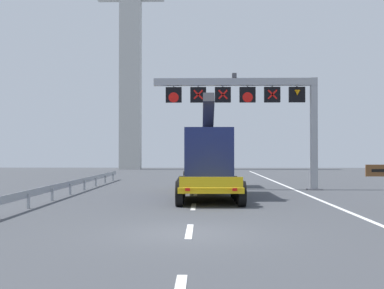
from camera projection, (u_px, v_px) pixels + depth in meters
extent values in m
plane|color=#424449|center=(186.00, 233.00, 13.80)|extent=(112.00, 112.00, 0.00)
cube|color=silver|center=(189.00, 231.00, 14.10)|extent=(0.20, 2.60, 0.01)
cube|color=silver|center=(193.00, 207.00, 20.41)|extent=(0.20, 2.60, 0.01)
cube|color=silver|center=(196.00, 194.00, 26.72)|extent=(0.20, 2.60, 0.01)
cube|color=silver|center=(197.00, 186.00, 33.02)|extent=(0.20, 2.60, 0.01)
cube|color=silver|center=(198.00, 180.00, 39.33)|extent=(0.20, 2.60, 0.01)
cube|color=silver|center=(198.00, 176.00, 45.63)|extent=(0.20, 2.60, 0.01)
cube|color=silver|center=(199.00, 173.00, 51.94)|extent=(0.20, 2.60, 0.01)
cube|color=silver|center=(199.00, 171.00, 58.24)|extent=(0.20, 2.60, 0.01)
cube|color=silver|center=(200.00, 169.00, 64.55)|extent=(0.20, 2.60, 0.01)
cube|color=silver|center=(200.00, 167.00, 70.85)|extent=(0.20, 2.60, 0.01)
cube|color=silver|center=(200.00, 166.00, 77.16)|extent=(0.20, 2.60, 0.01)
cube|color=silver|center=(308.00, 195.00, 25.66)|extent=(0.20, 63.00, 0.01)
cube|color=#9EA0A5|center=(314.00, 134.00, 29.54)|extent=(0.40, 0.40, 6.98)
cube|color=slate|center=(314.00, 189.00, 29.48)|extent=(0.90, 0.90, 0.08)
cube|color=#9EA0A5|center=(235.00, 82.00, 29.69)|extent=(10.18, 0.44, 0.44)
cube|color=#4C4C51|center=(234.00, 76.00, 29.70)|extent=(0.28, 0.40, 0.28)
cube|color=black|center=(297.00, 95.00, 29.59)|extent=(0.99, 0.24, 0.96)
cube|color=#9EA0A5|center=(297.00, 86.00, 29.60)|extent=(0.08, 0.08, 0.16)
cone|color=orange|center=(297.00, 93.00, 29.47)|extent=(0.36, 0.36, 0.34)
cube|color=black|center=(272.00, 95.00, 29.63)|extent=(0.99, 0.24, 0.96)
cube|color=#9EA0A5|center=(272.00, 86.00, 29.64)|extent=(0.08, 0.08, 0.16)
cube|color=red|center=(272.00, 94.00, 29.50)|extent=(0.61, 0.02, 0.61)
cube|color=red|center=(272.00, 94.00, 29.50)|extent=(0.61, 0.02, 0.61)
cube|color=black|center=(247.00, 95.00, 29.66)|extent=(0.99, 0.24, 0.96)
cube|color=#9EA0A5|center=(247.00, 86.00, 29.67)|extent=(0.08, 0.08, 0.16)
cone|color=red|center=(248.00, 97.00, 29.53)|extent=(0.64, 0.02, 0.64)
cube|color=black|center=(223.00, 95.00, 29.69)|extent=(0.99, 0.24, 0.96)
cube|color=#9EA0A5|center=(223.00, 86.00, 29.70)|extent=(0.08, 0.08, 0.16)
cube|color=red|center=(223.00, 95.00, 29.56)|extent=(0.61, 0.02, 0.61)
cube|color=red|center=(223.00, 95.00, 29.56)|extent=(0.61, 0.02, 0.61)
cube|color=black|center=(198.00, 95.00, 29.73)|extent=(0.99, 0.24, 0.96)
cube|color=#9EA0A5|center=(198.00, 86.00, 29.74)|extent=(0.08, 0.08, 0.16)
cube|color=red|center=(198.00, 95.00, 29.60)|extent=(0.61, 0.02, 0.61)
cube|color=red|center=(198.00, 95.00, 29.60)|extent=(0.61, 0.02, 0.61)
cube|color=black|center=(174.00, 95.00, 29.76)|extent=(0.99, 0.24, 0.96)
cube|color=#9EA0A5|center=(174.00, 86.00, 29.77)|extent=(0.08, 0.08, 0.16)
cone|color=red|center=(174.00, 97.00, 29.63)|extent=(0.64, 0.02, 0.64)
cube|color=yellow|center=(208.00, 183.00, 25.02)|extent=(2.93, 10.43, 0.24)
cube|color=yellow|center=(211.00, 182.00, 19.75)|extent=(2.66, 0.11, 0.44)
cylinder|color=black|center=(179.00, 194.00, 20.53)|extent=(0.33, 1.10, 1.10)
cylinder|color=black|center=(242.00, 194.00, 20.51)|extent=(0.33, 1.10, 1.10)
cylinder|color=black|center=(180.00, 192.00, 21.58)|extent=(0.33, 1.10, 1.10)
cylinder|color=black|center=(240.00, 192.00, 21.56)|extent=(0.33, 1.10, 1.10)
cylinder|color=black|center=(181.00, 190.00, 22.63)|extent=(0.33, 1.10, 1.10)
cylinder|color=black|center=(238.00, 190.00, 22.60)|extent=(0.33, 1.10, 1.10)
cylinder|color=black|center=(182.00, 188.00, 23.68)|extent=(0.33, 1.10, 1.10)
cylinder|color=black|center=(236.00, 188.00, 23.65)|extent=(0.33, 1.10, 1.10)
cylinder|color=black|center=(182.00, 187.00, 24.73)|extent=(0.33, 1.10, 1.10)
cylinder|color=black|center=(234.00, 187.00, 24.70)|extent=(0.33, 1.10, 1.10)
cube|color=silver|center=(205.00, 156.00, 32.14)|extent=(2.62, 3.23, 3.10)
cube|color=black|center=(205.00, 145.00, 32.15)|extent=(2.64, 3.25, 0.60)
cylinder|color=black|center=(187.00, 178.00, 33.01)|extent=(0.35, 1.10, 1.10)
cylinder|color=black|center=(224.00, 178.00, 32.98)|extent=(0.35, 1.10, 1.10)
cylinder|color=black|center=(186.00, 179.00, 31.01)|extent=(0.35, 1.10, 1.10)
cylinder|color=black|center=(225.00, 180.00, 30.98)|extent=(0.35, 1.10, 1.10)
cube|color=navy|center=(208.00, 155.00, 25.44)|extent=(2.45, 5.75, 2.70)
cube|color=#2D2D33|center=(208.00, 117.00, 24.61)|extent=(0.60, 2.95, 2.29)
cube|color=red|center=(188.00, 189.00, 19.71)|extent=(0.20, 0.06, 0.12)
cube|color=red|center=(235.00, 189.00, 19.69)|extent=(0.20, 0.06, 0.12)
cube|color=#999EA3|center=(69.00, 184.00, 26.04)|extent=(0.04, 28.17, 0.32)
cube|color=#999EA3|center=(28.00, 201.00, 19.77)|extent=(0.10, 0.10, 0.60)
cube|color=#999EA3|center=(52.00, 195.00, 22.90)|extent=(0.10, 0.10, 0.60)
cube|color=#999EA3|center=(70.00, 189.00, 26.03)|extent=(0.10, 0.10, 0.60)
cube|color=#999EA3|center=(84.00, 185.00, 29.16)|extent=(0.10, 0.10, 0.60)
cube|color=#999EA3|center=(96.00, 182.00, 32.29)|extent=(0.10, 0.10, 0.60)
cube|color=#999EA3|center=(105.00, 179.00, 35.42)|extent=(0.10, 0.10, 0.60)
cube|color=#999EA3|center=(113.00, 177.00, 38.55)|extent=(0.10, 0.10, 0.60)
cube|color=#B7B7B2|center=(131.00, 29.00, 64.26)|extent=(2.80, 2.00, 38.07)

